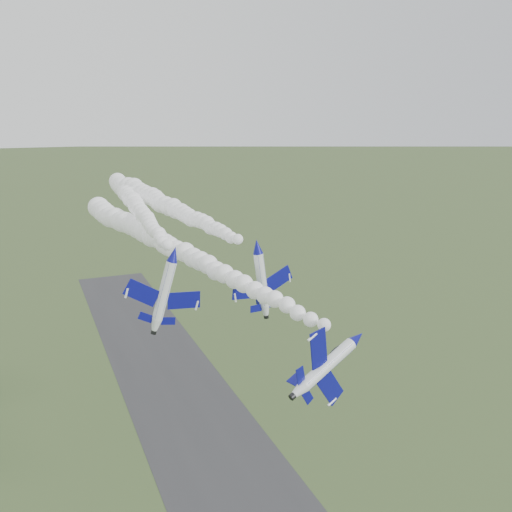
% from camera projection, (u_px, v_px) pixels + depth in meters
% --- Properties ---
extents(runway, '(24.00, 260.00, 0.04)m').
position_uv_depth(runway, '(217.00, 460.00, 105.75)').
color(runway, '#323134').
rests_on(runway, ground).
extents(jet_lead, '(5.59, 12.86, 10.07)m').
position_uv_depth(jet_lead, '(358.00, 338.00, 70.28)').
color(jet_lead, white).
extents(smoke_trail_jet_lead, '(26.66, 73.52, 4.69)m').
position_uv_depth(smoke_trail_jet_lead, '(181.00, 251.00, 100.60)').
color(smoke_trail_jet_lead, white).
extents(jet_pair_left, '(11.37, 14.13, 4.42)m').
position_uv_depth(jet_pair_left, '(174.00, 254.00, 85.32)').
color(jet_pair_left, white).
extents(smoke_trail_jet_pair_left, '(9.66, 70.90, 4.53)m').
position_uv_depth(smoke_trail_jet_pair_left, '(136.00, 205.00, 120.92)').
color(smoke_trail_jet_pair_left, white).
extents(jet_pair_right, '(11.60, 13.80, 3.63)m').
position_uv_depth(jet_pair_right, '(258.00, 246.00, 90.44)').
color(jet_pair_right, white).
extents(smoke_trail_jet_pair_right, '(14.93, 55.70, 4.66)m').
position_uv_depth(smoke_trail_jet_pair_right, '(174.00, 209.00, 116.07)').
color(smoke_trail_jet_pair_right, white).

